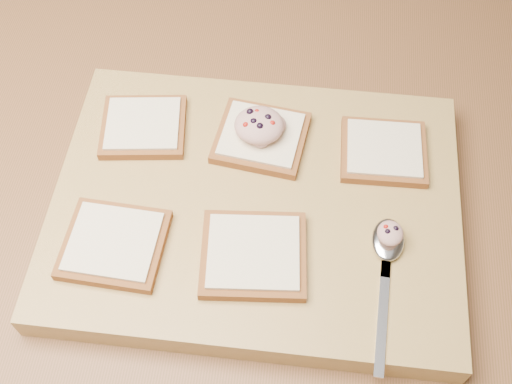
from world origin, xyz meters
TOP-DOWN VIEW (x-y plane):
  - ground at (0.00, 0.00)m, footprint 4.00×4.00m
  - island_counter at (0.00, 0.00)m, footprint 2.00×0.80m
  - cutting_board at (0.12, -0.06)m, footprint 0.51×0.38m
  - bread_far_left at (-0.04, 0.03)m, footprint 0.12×0.11m
  - bread_far_center at (0.12, 0.03)m, footprint 0.13×0.12m
  - bread_far_right at (0.28, 0.03)m, footprint 0.11×0.10m
  - bread_near_left at (-0.04, -0.15)m, footprint 0.12×0.11m
  - bread_near_center at (0.13, -0.14)m, footprint 0.13×0.12m
  - tuna_salad_dollop at (0.11, 0.03)m, footprint 0.06×0.06m
  - spoon at (0.28, -0.12)m, footprint 0.04×0.20m
  - spoon_salad at (0.28, -0.10)m, footprint 0.03×0.03m

SIDE VIEW (x-z plane):
  - ground at x=0.00m, z-range 0.00..0.00m
  - island_counter at x=0.00m, z-range 0.00..0.90m
  - cutting_board at x=0.12m, z-range 0.90..0.94m
  - spoon at x=0.28m, z-range 0.94..0.95m
  - bread_far_right at x=0.28m, z-range 0.94..0.96m
  - bread_far_left at x=-0.04m, z-range 0.94..0.96m
  - bread_far_center at x=0.12m, z-range 0.94..0.96m
  - bread_near_left at x=-0.04m, z-range 0.94..0.96m
  - bread_near_center at x=0.13m, z-range 0.94..0.96m
  - spoon_salad at x=0.28m, z-range 0.95..0.97m
  - tuna_salad_dollop at x=0.11m, z-range 0.96..0.99m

